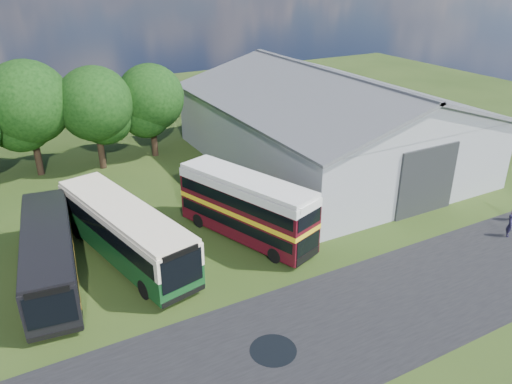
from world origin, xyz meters
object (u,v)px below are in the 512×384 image
visitor_a (510,226)px  bus_maroon_double (246,208)px  storage_shed (326,116)px  bus_green_single (125,231)px  bus_dark_single (49,254)px

visitor_a → bus_maroon_double: bearing=112.1°
storage_shed → bus_maroon_double: bearing=-144.5°
bus_green_single → bus_maroon_double: (7.50, -1.30, 0.31)m
storage_shed → bus_dark_single: (-24.49, -8.02, -2.51)m
bus_maroon_double → bus_green_single: bearing=150.5°
bus_dark_single → visitor_a: size_ratio=7.37×
bus_dark_single → visitor_a: bearing=-12.0°
storage_shed → bus_green_single: storage_shed is taller
storage_shed → visitor_a: bearing=-81.9°
storage_shed → bus_maroon_double: size_ratio=2.45×
bus_dark_single → visitor_a: 28.46m
storage_shed → visitor_a: (2.43, -17.18, -3.38)m
storage_shed → bus_maroon_double: storage_shed is taller
bus_maroon_double → visitor_a: (15.10, -8.14, -1.33)m
bus_maroon_double → visitor_a: bearing=-48.0°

